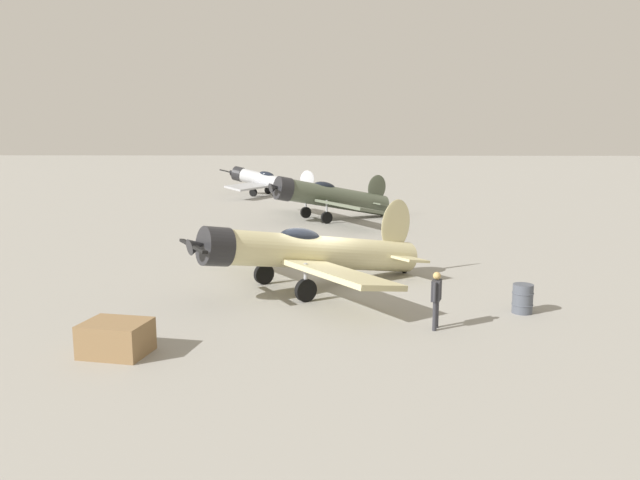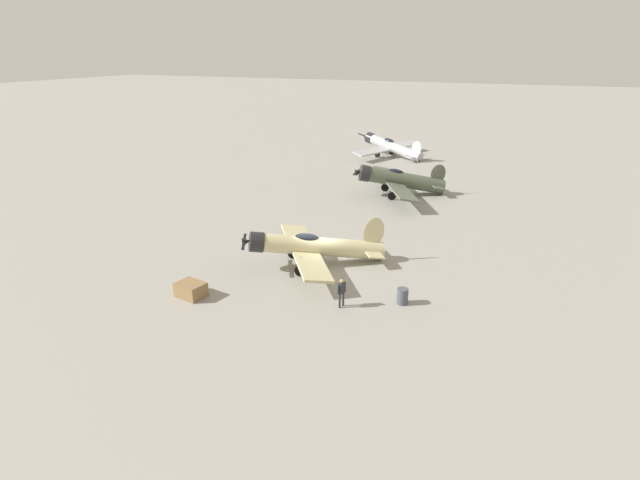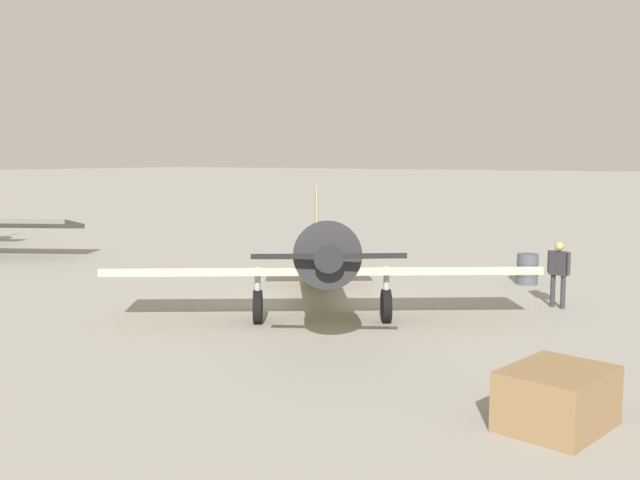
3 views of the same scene
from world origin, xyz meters
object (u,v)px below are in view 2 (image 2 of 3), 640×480
(airplane_far_line, at_px, (391,147))
(fuel_drum, at_px, (402,296))
(airplane_foreground, at_px, (313,246))
(equipment_crate, at_px, (191,290))
(ground_crew_mechanic, at_px, (342,290))
(airplane_mid_apron, at_px, (399,180))

(airplane_far_line, xyz_separation_m, fuel_drum, (41.19, 12.97, -0.90))
(airplane_foreground, xyz_separation_m, equipment_crate, (7.19, -4.66, -0.94))
(airplane_foreground, distance_m, ground_crew_mechanic, 6.23)
(airplane_foreground, bearing_deg, equipment_crate, 21.73)
(equipment_crate, bearing_deg, airplane_far_line, -178.39)
(airplane_far_line, height_order, equipment_crate, airplane_far_line)
(airplane_foreground, distance_m, equipment_crate, 8.62)
(fuel_drum, bearing_deg, airplane_mid_apron, -163.52)
(airplane_mid_apron, relative_size, airplane_far_line, 1.02)
(equipment_crate, height_order, fuel_drum, fuel_drum)
(airplane_mid_apron, xyz_separation_m, ground_crew_mechanic, (24.43, 3.63, -0.56))
(airplane_mid_apron, bearing_deg, airplane_foreground, 60.43)
(airplane_far_line, relative_size, equipment_crate, 6.87)
(airplane_mid_apron, distance_m, airplane_far_line, 19.57)
(airplane_far_line, bearing_deg, airplane_mid_apron, 129.94)
(ground_crew_mechanic, relative_size, fuel_drum, 1.82)
(airplane_far_line, xyz_separation_m, equipment_crate, (45.36, 1.27, -0.94))
(airplane_far_line, relative_size, ground_crew_mechanic, 7.23)
(fuel_drum, bearing_deg, equipment_crate, -70.36)
(airplane_far_line, height_order, ground_crew_mechanic, airplane_far_line)
(ground_crew_mechanic, bearing_deg, fuel_drum, 48.88)
(ground_crew_mechanic, height_order, fuel_drum, ground_crew_mechanic)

